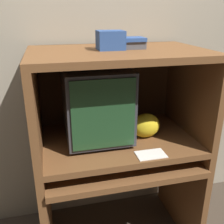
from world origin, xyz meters
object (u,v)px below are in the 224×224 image
at_px(mouse, 151,158).
at_px(snack_bag, 145,125).
at_px(crt_monitor, 96,102).
at_px(keyboard, 103,164).
at_px(storage_box, 110,40).
at_px(book_stack, 128,43).

distance_m(mouse, snack_bag, 0.20).
height_order(crt_monitor, keyboard, crt_monitor).
distance_m(snack_bag, storage_box, 0.56).
distance_m(crt_monitor, storage_box, 0.37).
distance_m(keyboard, mouse, 0.30).
xyz_separation_m(crt_monitor, snack_bag, (0.29, -0.08, -0.15)).
relative_size(mouse, storage_box, 0.50).
distance_m(book_stack, storage_box, 0.11).
distance_m(crt_monitor, book_stack, 0.39).
height_order(snack_bag, book_stack, book_stack).
distance_m(mouse, storage_box, 0.73).
xyz_separation_m(snack_bag, storage_box, (-0.21, 0.04, 0.51)).
bearing_deg(storage_box, mouse, -35.40).
distance_m(crt_monitor, keyboard, 0.37).
relative_size(snack_bag, book_stack, 1.01).
bearing_deg(crt_monitor, storage_box, -22.25).
bearing_deg(book_stack, keyboard, -140.11).
distance_m(keyboard, storage_box, 0.71).
relative_size(snack_bag, storage_box, 1.26).
relative_size(mouse, snack_bag, 0.40).
bearing_deg(snack_bag, mouse, -87.10).
distance_m(crt_monitor, snack_bag, 0.34).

